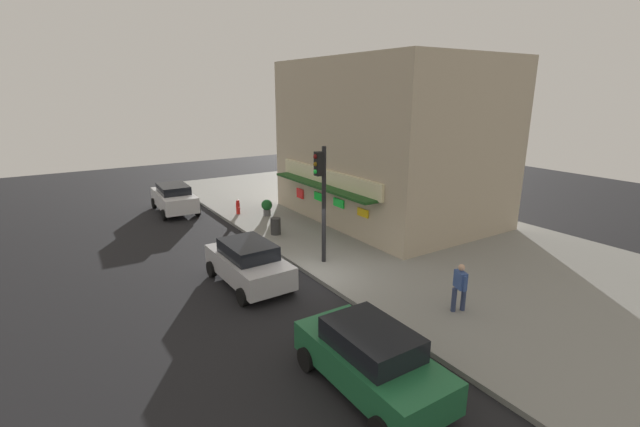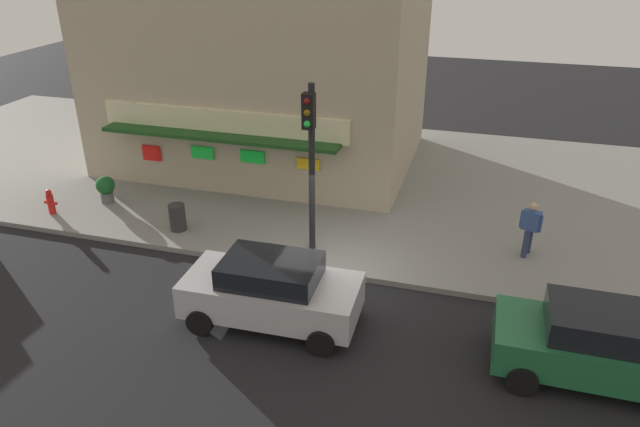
{
  "view_description": "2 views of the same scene",
  "coord_description": "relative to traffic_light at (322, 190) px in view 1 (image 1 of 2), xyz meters",
  "views": [
    {
      "loc": [
        13.54,
        -8.36,
        7.17
      ],
      "look_at": [
        -2.32,
        1.86,
        1.83
      ],
      "focal_mm": 24.57,
      "sensor_mm": 36.0,
      "label": 1
    },
    {
      "loc": [
        3.53,
        -13.28,
        8.65
      ],
      "look_at": [
        -0.72,
        1.28,
        1.25
      ],
      "focal_mm": 33.09,
      "sensor_mm": 36.0,
      "label": 2
    }
  ],
  "objects": [
    {
      "name": "parked_car_white",
      "position": [
        -11.95,
        -2.89,
        -2.42
      ],
      "size": [
        4.49,
        2.26,
        1.68
      ],
      "color": "silver",
      "rests_on": "ground_plane"
    },
    {
      "name": "pedestrian",
      "position": [
        5.99,
        1.45,
        -2.22
      ],
      "size": [
        0.62,
        0.52,
        1.63
      ],
      "color": "navy",
      "rests_on": "sidewalk"
    },
    {
      "name": "potted_plant_by_doorway",
      "position": [
        -7.65,
        1.21,
        -2.59
      ],
      "size": [
        0.62,
        0.62,
        0.94
      ],
      "color": "#59595B",
      "rests_on": "sidewalk"
    },
    {
      "name": "parked_car_green",
      "position": [
        7.31,
        -3.32,
        -2.43
      ],
      "size": [
        4.3,
        2.08,
        1.68
      ],
      "color": "#1E6038",
      "rests_on": "ground_plane"
    },
    {
      "name": "fire_hydrant",
      "position": [
        -8.87,
        -0.07,
        -2.71
      ],
      "size": [
        0.46,
        0.22,
        0.85
      ],
      "color": "red",
      "rests_on": "sidewalk"
    },
    {
      "name": "trash_can",
      "position": [
        -4.34,
        0.07,
        -2.7
      ],
      "size": [
        0.51,
        0.51,
        0.84
      ],
      "primitive_type": "cylinder",
      "color": "#2D2D2D",
      "rests_on": "sidewalk"
    },
    {
      "name": "corner_building",
      "position": [
        -3.99,
        6.99,
        1.16
      ],
      "size": [
        11.51,
        8.86,
        8.59
      ],
      "color": "tan",
      "rests_on": "sidewalk"
    },
    {
      "name": "ground_plane",
      "position": [
        0.91,
        -1.04,
        -3.29
      ],
      "size": [
        63.2,
        63.2,
        0.0
      ],
      "primitive_type": "plane",
      "color": "black"
    },
    {
      "name": "sidewalk",
      "position": [
        0.91,
        5.66,
        -3.21
      ],
      "size": [
        42.14,
        13.4,
        0.17
      ],
      "primitive_type": "cube",
      "color": "gray",
      "rests_on": "ground_plane"
    },
    {
      "name": "traffic_light",
      "position": [
        0.0,
        0.0,
        0.0
      ],
      "size": [
        0.32,
        0.58,
        4.86
      ],
      "color": "black",
      "rests_on": "sidewalk"
    },
    {
      "name": "parked_car_silver",
      "position": [
        0.03,
        -3.33,
        -2.42
      ],
      "size": [
        4.23,
        2.18,
        1.69
      ],
      "color": "#B7B7BC",
      "rests_on": "ground_plane"
    }
  ]
}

